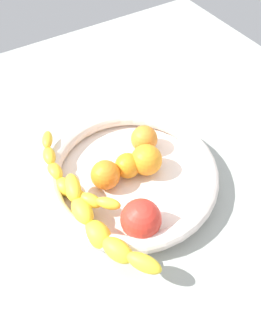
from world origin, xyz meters
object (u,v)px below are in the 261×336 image
at_px(banana_draped_right, 100,229).
at_px(orange_rear, 144,139).
at_px(banana_draped_left, 68,180).
at_px(orange_mid_left, 105,175).
at_px(orange_front, 126,166).
at_px(tomato_red, 141,219).
at_px(orange_mid_right, 147,160).
at_px(fruit_bowl, 130,175).

distance_m(banana_draped_right, orange_rear, 0.23).
xyz_separation_m(banana_draped_left, orange_mid_left, (0.07, -0.03, -0.00)).
distance_m(orange_front, tomato_red, 0.13).
distance_m(banana_draped_right, orange_front, 0.15).
bearing_deg(orange_mid_left, orange_front, -0.35).
height_order(orange_mid_left, orange_mid_right, orange_mid_right).
height_order(banana_draped_left, orange_rear, orange_rear).
bearing_deg(banana_draped_right, tomato_red, -18.17).
height_order(orange_mid_left, orange_rear, orange_mid_left).
xyz_separation_m(orange_front, orange_rear, (0.07, 0.04, 0.00)).
bearing_deg(banana_draped_left, orange_rear, 4.60).
distance_m(fruit_bowl, banana_draped_left, 0.12).
distance_m(fruit_bowl, orange_mid_left, 0.05).
height_order(fruit_bowl, orange_mid_right, orange_mid_right).
xyz_separation_m(banana_draped_left, orange_rear, (0.18, 0.01, -0.00)).
bearing_deg(orange_front, orange_rear, 30.61).
bearing_deg(banana_draped_left, tomato_red, -64.67).
relative_size(orange_front, orange_mid_right, 0.81).
height_order(banana_draped_right, orange_rear, orange_rear).
relative_size(banana_draped_left, banana_draped_right, 0.97).
relative_size(fruit_bowl, orange_rear, 6.11).
bearing_deg(banana_draped_right, fruit_bowl, 37.65).
height_order(banana_draped_left, tomato_red, tomato_red).
relative_size(orange_mid_left, tomato_red, 0.80).
distance_m(orange_front, orange_mid_left, 0.05).
xyz_separation_m(orange_mid_right, orange_rear, (0.03, 0.06, -0.00)).
bearing_deg(fruit_bowl, banana_draped_left, 161.75).
relative_size(fruit_bowl, banana_draped_left, 1.41).
height_order(banana_draped_right, orange_front, banana_draped_right).
relative_size(banana_draped_right, orange_front, 4.97).
relative_size(orange_front, tomato_red, 0.71).
relative_size(orange_rear, tomato_red, 0.79).
relative_size(banana_draped_right, tomato_red, 3.54).
distance_m(fruit_bowl, orange_mid_right, 0.04).
bearing_deg(tomato_red, banana_draped_left, 115.33).
height_order(banana_draped_right, orange_mid_right, orange_mid_right).
relative_size(banana_draped_left, tomato_red, 3.43).
xyz_separation_m(orange_mid_left, orange_rear, (0.12, 0.04, -0.00)).
bearing_deg(orange_mid_right, banana_draped_left, 165.30).
bearing_deg(orange_rear, fruit_bowl, -141.26).
bearing_deg(orange_front, fruit_bowl, -68.24).
xyz_separation_m(orange_mid_right, tomato_red, (-0.08, -0.11, 0.00)).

